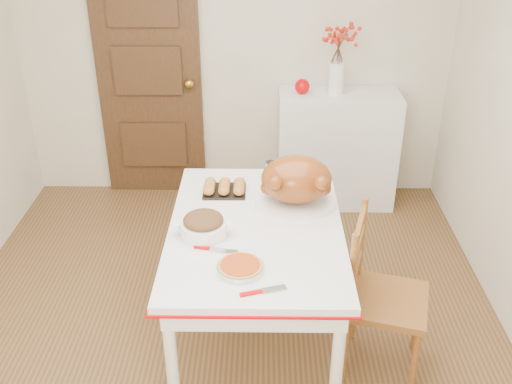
{
  "coord_description": "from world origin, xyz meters",
  "views": [
    {
      "loc": [
        0.23,
        -2.67,
        2.51
      ],
      "look_at": [
        0.2,
        0.06,
        1.01
      ],
      "focal_mm": 41.16,
      "sensor_mm": 36.0,
      "label": 1
    }
  ],
  "objects_px": {
    "sideboard": "(336,149)",
    "pumpkin_pie": "(240,266)",
    "chair_oak": "(387,297)",
    "kitchen_table": "(256,287)",
    "turkey_platter": "(296,182)"
  },
  "relations": [
    {
      "from": "kitchen_table",
      "to": "turkey_platter",
      "type": "xyz_separation_m",
      "value": [
        0.22,
        0.23,
        0.56
      ]
    },
    {
      "from": "kitchen_table",
      "to": "pumpkin_pie",
      "type": "bearing_deg",
      "value": -99.84
    },
    {
      "from": "sideboard",
      "to": "kitchen_table",
      "type": "distance_m",
      "value": 1.89
    },
    {
      "from": "chair_oak",
      "to": "pumpkin_pie",
      "type": "distance_m",
      "value": 0.9
    },
    {
      "from": "turkey_platter",
      "to": "sideboard",
      "type": "bearing_deg",
      "value": 81.36
    },
    {
      "from": "sideboard",
      "to": "chair_oak",
      "type": "xyz_separation_m",
      "value": [
        0.07,
        -1.93,
        0.0
      ]
    },
    {
      "from": "chair_oak",
      "to": "turkey_platter",
      "type": "xyz_separation_m",
      "value": [
        -0.49,
        0.4,
        0.5
      ]
    },
    {
      "from": "sideboard",
      "to": "pumpkin_pie",
      "type": "relative_size",
      "value": 4.28
    },
    {
      "from": "chair_oak",
      "to": "pumpkin_pie",
      "type": "xyz_separation_m",
      "value": [
        -0.79,
        -0.24,
        0.37
      ]
    },
    {
      "from": "sideboard",
      "to": "kitchen_table",
      "type": "relative_size",
      "value": 0.69
    },
    {
      "from": "chair_oak",
      "to": "sideboard",
      "type": "bearing_deg",
      "value": 17.62
    },
    {
      "from": "sideboard",
      "to": "turkey_platter",
      "type": "relative_size",
      "value": 2.08
    },
    {
      "from": "sideboard",
      "to": "chair_oak",
      "type": "distance_m",
      "value": 1.94
    },
    {
      "from": "turkey_platter",
      "to": "pumpkin_pie",
      "type": "bearing_deg",
      "value": -108.08
    },
    {
      "from": "chair_oak",
      "to": "kitchen_table",
      "type": "bearing_deg",
      "value": 92.76
    }
  ]
}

